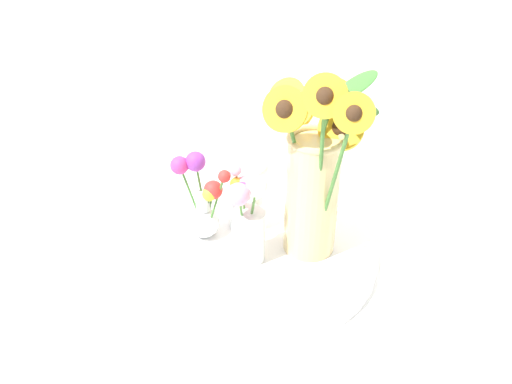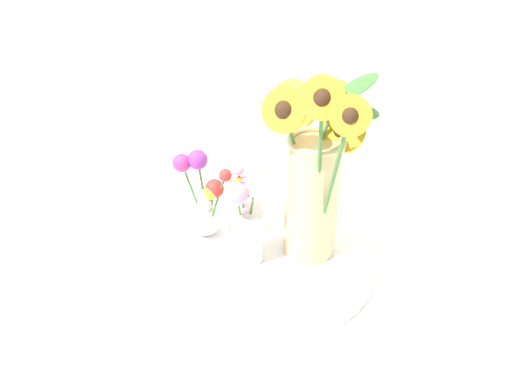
{
  "view_description": "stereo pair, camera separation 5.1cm",
  "coord_description": "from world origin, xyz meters",
  "px_view_note": "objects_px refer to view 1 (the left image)",
  "views": [
    {
      "loc": [
        0.2,
        -0.73,
        0.69
      ],
      "look_at": [
        -0.04,
        0.05,
        0.16
      ],
      "focal_mm": 35.0,
      "sensor_mm": 36.0,
      "label": 1
    },
    {
      "loc": [
        0.25,
        -0.71,
        0.69
      ],
      "look_at": [
        -0.04,
        0.05,
        0.16
      ],
      "focal_mm": 35.0,
      "sensor_mm": 36.0,
      "label": 2
    }
  ],
  "objects_px": {
    "serving_tray": "(256,250)",
    "vase_small_center": "(248,223)",
    "mason_jar_sunflowers": "(314,177)",
    "vase_small_back": "(246,201)",
    "vase_bulb_right": "(203,202)"
  },
  "relations": [
    {
      "from": "vase_small_center",
      "to": "vase_small_back",
      "type": "relative_size",
      "value": 1.22
    },
    {
      "from": "serving_tray",
      "to": "vase_small_back",
      "type": "relative_size",
      "value": 3.2
    },
    {
      "from": "mason_jar_sunflowers",
      "to": "vase_small_back",
      "type": "bearing_deg",
      "value": 167.45
    },
    {
      "from": "serving_tray",
      "to": "vase_small_center",
      "type": "distance_m",
      "value": 0.11
    },
    {
      "from": "vase_small_center",
      "to": "mason_jar_sunflowers",
      "type": "bearing_deg",
      "value": 33.98
    },
    {
      "from": "vase_small_back",
      "to": "serving_tray",
      "type": "bearing_deg",
      "value": -57.79
    },
    {
      "from": "serving_tray",
      "to": "vase_small_back",
      "type": "bearing_deg",
      "value": 122.21
    },
    {
      "from": "mason_jar_sunflowers",
      "to": "vase_small_back",
      "type": "xyz_separation_m",
      "value": [
        -0.15,
        0.03,
        -0.11
      ]
    },
    {
      "from": "serving_tray",
      "to": "vase_small_back",
      "type": "distance_m",
      "value": 0.11
    },
    {
      "from": "vase_small_center",
      "to": "vase_small_back",
      "type": "xyz_separation_m",
      "value": [
        -0.04,
        0.11,
        -0.03
      ]
    },
    {
      "from": "vase_bulb_right",
      "to": "vase_small_back",
      "type": "relative_size",
      "value": 1.25
    },
    {
      "from": "vase_small_center",
      "to": "serving_tray",
      "type": "bearing_deg",
      "value": 84.65
    },
    {
      "from": "serving_tray",
      "to": "vase_bulb_right",
      "type": "height_order",
      "value": "vase_bulb_right"
    },
    {
      "from": "mason_jar_sunflowers",
      "to": "vase_small_back",
      "type": "distance_m",
      "value": 0.19
    },
    {
      "from": "serving_tray",
      "to": "mason_jar_sunflowers",
      "type": "relative_size",
      "value": 1.25
    }
  ]
}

